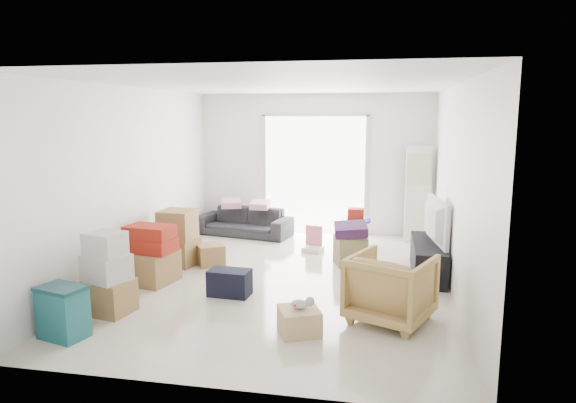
# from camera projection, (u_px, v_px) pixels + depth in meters

# --- Properties ---
(room_shell) EXTENTS (4.98, 6.48, 3.18)m
(room_shell) POSITION_uv_depth(u_px,v_px,m) (285.00, 185.00, 7.05)
(room_shell) COLOR beige
(room_shell) RESTS_ON ground
(sliding_door) EXTENTS (2.10, 0.04, 2.33)m
(sliding_door) POSITION_uv_depth(u_px,v_px,m) (315.00, 170.00, 9.96)
(sliding_door) COLOR white
(sliding_door) RESTS_ON room_shell
(ac_tower) EXTENTS (0.45, 0.30, 1.75)m
(ac_tower) POSITION_uv_depth(u_px,v_px,m) (418.00, 194.00, 9.34)
(ac_tower) COLOR silver
(ac_tower) RESTS_ON room_shell
(tv_console) EXTENTS (0.44, 1.46, 0.49)m
(tv_console) POSITION_uv_depth(u_px,v_px,m) (428.00, 259.00, 7.43)
(tv_console) COLOR black
(tv_console) RESTS_ON room_shell
(television) EXTENTS (0.80, 1.19, 0.15)m
(television) POSITION_uv_depth(u_px,v_px,m) (429.00, 238.00, 7.38)
(television) COLOR black
(television) RESTS_ON tv_console
(sofa) EXTENTS (1.86, 0.85, 0.70)m
(sofa) POSITION_uv_depth(u_px,v_px,m) (245.00, 217.00, 9.88)
(sofa) COLOR #28282D
(sofa) RESTS_ON room_shell
(pillow_left) EXTENTS (0.42, 0.37, 0.11)m
(pillow_left) POSITION_uv_depth(u_px,v_px,m) (231.00, 196.00, 9.88)
(pillow_left) COLOR #BA8892
(pillow_left) RESTS_ON sofa
(pillow_right) EXTENTS (0.38, 0.31, 0.13)m
(pillow_right) POSITION_uv_depth(u_px,v_px,m) (260.00, 197.00, 9.72)
(pillow_right) COLOR #BA8892
(pillow_right) RESTS_ON sofa
(armchair) EXTENTS (1.08, 1.05, 0.86)m
(armchair) POSITION_uv_depth(u_px,v_px,m) (391.00, 285.00, 5.74)
(armchair) COLOR tan
(armchair) RESTS_ON room_shell
(storage_bins) EXTENTS (0.55, 0.45, 0.56)m
(storage_bins) POSITION_uv_depth(u_px,v_px,m) (63.00, 312.00, 5.33)
(storage_bins) COLOR #17575E
(storage_bins) RESTS_ON room_shell
(box_stack_a) EXTENTS (0.60, 0.55, 0.97)m
(box_stack_a) POSITION_uv_depth(u_px,v_px,m) (107.00, 277.00, 5.98)
(box_stack_a) COLOR olive
(box_stack_a) RESTS_ON room_shell
(box_stack_b) EXTENTS (0.71, 0.71, 0.81)m
(box_stack_b) POSITION_uv_depth(u_px,v_px,m) (151.00, 256.00, 7.09)
(box_stack_b) COLOR olive
(box_stack_b) RESTS_ON room_shell
(box_stack_c) EXTENTS (0.66, 0.58, 0.86)m
(box_stack_c) POSITION_uv_depth(u_px,v_px,m) (178.00, 238.00, 7.93)
(box_stack_c) COLOR olive
(box_stack_c) RESTS_ON room_shell
(loose_box) EXTENTS (0.53, 0.53, 0.32)m
(loose_box) POSITION_uv_depth(u_px,v_px,m) (211.00, 255.00, 7.95)
(loose_box) COLOR olive
(loose_box) RESTS_ON room_shell
(duffel_bag) EXTENTS (0.55, 0.35, 0.34)m
(duffel_bag) POSITION_uv_depth(u_px,v_px,m) (230.00, 283.00, 6.61)
(duffel_bag) COLOR black
(duffel_bag) RESTS_ON room_shell
(ottoman) EXTENTS (0.57, 0.57, 0.45)m
(ottoman) POSITION_uv_depth(u_px,v_px,m) (350.00, 250.00, 7.96)
(ottoman) COLOR olive
(ottoman) RESTS_ON room_shell
(blanket) EXTENTS (0.55, 0.55, 0.14)m
(blanket) POSITION_uv_depth(u_px,v_px,m) (351.00, 232.00, 7.91)
(blanket) COLOR #411E4B
(blanket) RESTS_ON ottoman
(kids_table) EXTENTS (0.54, 0.54, 0.66)m
(kids_table) POSITION_uv_depth(u_px,v_px,m) (356.00, 219.00, 9.12)
(kids_table) COLOR #0D1AB1
(kids_table) RESTS_ON room_shell
(toy_walker) EXTENTS (0.38, 0.35, 0.43)m
(toy_walker) POSITION_uv_depth(u_px,v_px,m) (313.00, 244.00, 8.76)
(toy_walker) COLOR silver
(toy_walker) RESTS_ON room_shell
(wood_crate) EXTENTS (0.54, 0.54, 0.27)m
(wood_crate) POSITION_uv_depth(u_px,v_px,m) (299.00, 321.00, 5.46)
(wood_crate) COLOR tan
(wood_crate) RESTS_ON room_shell
(plush_bunny) EXTENTS (0.25, 0.15, 0.13)m
(plush_bunny) POSITION_uv_depth(u_px,v_px,m) (302.00, 304.00, 5.43)
(plush_bunny) COLOR #B2ADA8
(plush_bunny) RESTS_ON wood_crate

